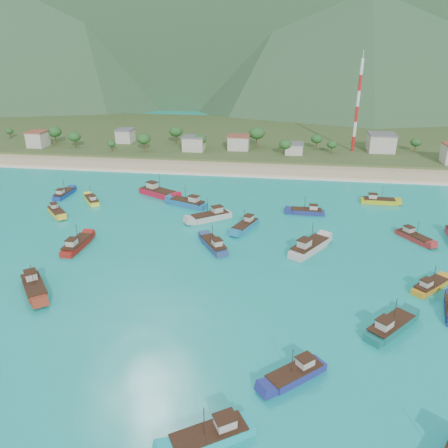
# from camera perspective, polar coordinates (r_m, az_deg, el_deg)

# --- Properties ---
(ground) EXTENTS (600.00, 600.00, 0.00)m
(ground) POSITION_cam_1_polar(r_m,az_deg,el_deg) (91.46, -1.86, -6.04)
(ground) COLOR #0C8E8D
(ground) RESTS_ON ground
(beach) EXTENTS (400.00, 18.00, 1.20)m
(beach) POSITION_cam_1_polar(r_m,az_deg,el_deg) (164.54, 2.94, 7.17)
(beach) COLOR beige
(beach) RESTS_ON ground
(land) EXTENTS (400.00, 110.00, 2.40)m
(land) POSITION_cam_1_polar(r_m,az_deg,el_deg) (223.74, 4.47, 11.29)
(land) COLOR #385123
(land) RESTS_ON ground
(surf_line) EXTENTS (400.00, 2.50, 0.08)m
(surf_line) POSITION_cam_1_polar(r_m,az_deg,el_deg) (155.45, 2.60, 6.24)
(surf_line) COLOR white
(surf_line) RESTS_ON ground
(village) EXTENTS (215.47, 28.03, 6.96)m
(village) POSITION_cam_1_polar(r_m,az_deg,el_deg) (186.47, 9.63, 10.19)
(village) COLOR beige
(village) RESTS_ON ground
(vegetation) EXTENTS (275.33, 25.59, 9.10)m
(vegetation) POSITION_cam_1_polar(r_m,az_deg,el_deg) (187.53, 2.57, 10.75)
(vegetation) COLOR #235623
(vegetation) RESTS_ON ground
(radio_tower) EXTENTS (1.20, 1.20, 36.48)m
(radio_tower) POSITION_cam_1_polar(r_m,az_deg,el_deg) (190.46, 17.02, 14.47)
(radio_tower) COLOR red
(radio_tower) RESTS_ON ground
(boat_0) EXTENTS (9.76, 2.99, 5.75)m
(boat_0) POSITION_cam_1_polar(r_m,az_deg,el_deg) (136.18, 19.52, 2.81)
(boat_0) COLOR gold
(boat_0) RESTS_ON ground
(boat_1) EXTENTS (9.59, 12.13, 7.16)m
(boat_1) POSITION_cam_1_polar(r_m,az_deg,el_deg) (100.79, 11.05, -3.04)
(boat_1) COLOR beige
(boat_1) RESTS_ON ground
(boat_2) EXTENTS (3.42, 10.50, 6.15)m
(boat_2) POSITION_cam_1_polar(r_m,az_deg,el_deg) (106.04, -18.67, -2.64)
(boat_2) COLOR maroon
(boat_2) RESTS_ON ground
(boat_3) EXTENTS (13.13, 9.54, 7.61)m
(boat_3) POSITION_cam_1_polar(r_m,az_deg,el_deg) (136.36, -8.63, 4.07)
(boat_3) COLOR red
(boat_3) RESTS_ON ground
(boat_4) EXTENTS (10.93, 9.44, 6.63)m
(boat_4) POSITION_cam_1_polar(r_m,az_deg,el_deg) (116.49, -1.77, 0.95)
(boat_4) COLOR beige
(boat_4) RESTS_ON ground
(boat_5) EXTENTS (10.28, 7.99, 6.05)m
(boat_5) POSITION_cam_1_polar(r_m,az_deg,el_deg) (57.52, -1.74, -26.04)
(boat_5) COLOR #14AFB7
(boat_5) RESTS_ON ground
(boat_6) EXTENTS (7.87, 10.08, 5.94)m
(boat_6) POSITION_cam_1_polar(r_m,az_deg,el_deg) (100.46, -1.34, -2.82)
(boat_6) COLOR navy
(boat_6) RESTS_ON ground
(boat_7) EXTENTS (8.25, 8.23, 5.31)m
(boat_7) POSITION_cam_1_polar(r_m,az_deg,el_deg) (93.31, 25.31, -7.41)
(boat_7) COLOR #C7881B
(boat_7) RESTS_ON ground
(boat_10) EXTENTS (9.04, 8.43, 5.65)m
(boat_10) POSITION_cam_1_polar(r_m,az_deg,el_deg) (65.79, 9.29, -18.84)
(boat_10) COLOR navy
(boat_10) RESTS_ON ground
(boat_11) EXTENTS (9.26, 2.83, 5.46)m
(boat_11) POSITION_cam_1_polar(r_m,az_deg,el_deg) (122.63, 10.77, 1.57)
(boat_11) COLOR navy
(boat_11) RESTS_ON ground
(boat_12) EXTENTS (7.34, 8.58, 5.19)m
(boat_12) POSITION_cam_1_polar(r_m,az_deg,el_deg) (135.18, -16.87, 2.96)
(boat_12) COLOR yellow
(boat_12) RESTS_ON ground
(boat_13) EXTENTS (8.18, 8.45, 5.37)m
(boat_13) POSITION_cam_1_polar(r_m,az_deg,el_deg) (128.86, -21.04, 1.46)
(boat_13) COLOR gold
(boat_13) RESTS_ON ground
(boat_15) EXTENTS (9.47, 10.06, 6.31)m
(boat_15) POSITION_cam_1_polar(r_m,az_deg,el_deg) (78.23, 20.84, -12.52)
(boat_15) COLOR #13645C
(boat_15) RESTS_ON ground
(boat_16) EXTENTS (2.90, 9.40, 5.53)m
(boat_16) POSITION_cam_1_polar(r_m,az_deg,el_deg) (143.36, -20.18, 3.67)
(boat_16) COLOR navy
(boat_16) RESTS_ON ground
(boat_22) EXTENTS (9.43, 10.48, 6.45)m
(boat_22) POSITION_cam_1_polar(r_m,az_deg,el_deg) (91.28, -23.56, -7.62)
(boat_22) COLOR maroon
(boat_22) RESTS_ON ground
(boat_23) EXTENTS (6.42, 10.31, 5.87)m
(boat_23) POSITION_cam_1_polar(r_m,az_deg,el_deg) (111.07, 2.82, -0.27)
(boat_23) COLOR teal
(boat_23) RESTS_ON ground
(boat_24) EXTENTS (7.41, 9.14, 5.44)m
(boat_24) POSITION_cam_1_polar(r_m,az_deg,el_deg) (114.30, 23.50, -1.59)
(boat_24) COLOR maroon
(boat_24) RESTS_ON ground
(boat_27) EXTENTS (11.71, 7.43, 6.68)m
(boat_27) POSITION_cam_1_polar(r_m,az_deg,el_deg) (126.64, -4.71, 2.70)
(boat_27) COLOR #1D5E93
(boat_27) RESTS_ON ground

